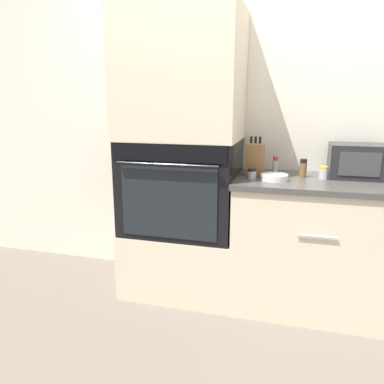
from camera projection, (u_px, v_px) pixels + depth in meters
The scene contains 13 objects.
ground_plane at pixel (228, 316), 2.42m from camera, with size 12.00×12.00×0.00m, color #6B6056.
wall_back at pixel (247, 116), 2.71m from camera, with size 8.00×0.05×2.50m.
oven_cabinet_base at pixel (183, 258), 2.74m from camera, with size 0.79×0.60×0.46m.
wall_oven at pixel (182, 185), 2.61m from camera, with size 0.76×0.64×0.64m.
oven_cabinet_upper at pixel (181, 74), 2.44m from camera, with size 0.79×0.60×0.84m.
counter_unit at pixel (313, 244), 2.46m from camera, with size 1.03×0.63×0.87m.
microwave at pixel (360, 161), 2.39m from camera, with size 0.38×0.27×0.22m.
knife_block at pixel (255, 159), 2.48m from camera, with size 0.12×0.12×0.26m.
bowl at pixel (274, 177), 2.34m from camera, with size 0.17×0.17×0.04m.
condiment_jar_near at pixel (252, 174), 2.38m from camera, with size 0.06×0.06×0.06m.
condiment_jar_mid at pixel (303, 168), 2.42m from camera, with size 0.05×0.05×0.12m.
condiment_jar_far at pixel (275, 165), 2.53m from camera, with size 0.04×0.04×0.12m.
condiment_jar_back at pixel (324, 173), 2.37m from camera, with size 0.06×0.06×0.08m.
Camera 1 is at (0.35, -2.14, 1.35)m, focal length 35.00 mm.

